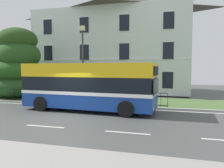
# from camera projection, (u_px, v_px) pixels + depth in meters

# --- Properties ---
(ground_plane) EXTENTS (60.00, 56.00, 0.18)m
(ground_plane) POSITION_uv_depth(u_px,v_px,m) (70.00, 115.00, 13.11)
(ground_plane) COLOR #444745
(georgian_townhouse) EXTENTS (17.20, 8.39, 10.93)m
(georgian_townhouse) POSITION_uv_depth(u_px,v_px,m) (114.00, 44.00, 26.08)
(georgian_townhouse) COLOR silver
(georgian_townhouse) RESTS_ON ground_plane
(iron_verge_railing) EXTENTS (12.85, 0.04, 0.97)m
(iron_verge_railing) POSITION_uv_depth(u_px,v_px,m) (81.00, 97.00, 16.62)
(iron_verge_railing) COLOR black
(iron_verge_railing) RESTS_ON ground_plane
(evergreen_tree) EXTENTS (4.88, 4.88, 6.50)m
(evergreen_tree) POSITION_uv_depth(u_px,v_px,m) (18.00, 67.00, 20.28)
(evergreen_tree) COLOR #423328
(evergreen_tree) RESTS_ON ground_plane
(single_decker_bus) EXTENTS (8.83, 3.17, 3.09)m
(single_decker_bus) POSITION_uv_depth(u_px,v_px,m) (89.00, 86.00, 14.34)
(single_decker_bus) COLOR navy
(single_decker_bus) RESTS_ON ground_plane
(street_lamp_post) EXTENTS (0.36, 0.24, 5.94)m
(street_lamp_post) POSITION_uv_depth(u_px,v_px,m) (83.00, 58.00, 17.15)
(street_lamp_post) COLOR #333338
(street_lamp_post) RESTS_ON ground_plane
(litter_bin) EXTENTS (0.53, 0.53, 1.21)m
(litter_bin) POSITION_uv_depth(u_px,v_px,m) (45.00, 93.00, 18.41)
(litter_bin) COLOR #23472D
(litter_bin) RESTS_ON ground_plane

